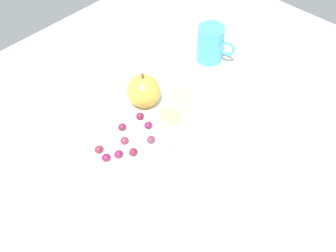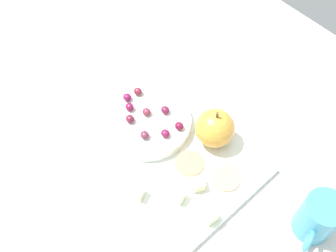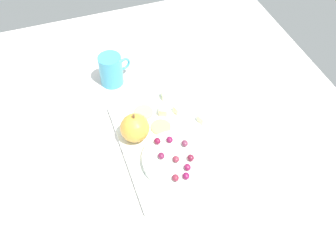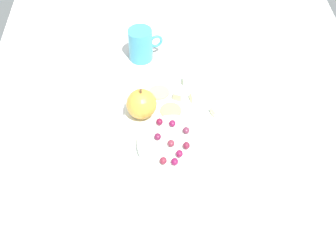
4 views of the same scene
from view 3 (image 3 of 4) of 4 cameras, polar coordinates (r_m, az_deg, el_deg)
The scene contains 21 objects.
table at distance 102.42cm, azimuth 1.69°, elevation -4.48°, with size 133.78×102.34×3.85cm, color silver.
platter at distance 101.81cm, azimuth 0.34°, elevation -2.54°, with size 34.61×24.47×1.23cm, color white.
serving_dish at distance 96.86cm, azimuth 1.21°, elevation -4.77°, with size 16.64×16.64×2.06cm, color white.
apple_whole at distance 99.82cm, azimuth -4.77°, elevation -0.26°, with size 7.45×7.45×7.45cm, color gold.
apple_stem at distance 96.58cm, azimuth -4.93°, elevation 1.40°, with size 0.50×0.50×1.20cm, color brown.
cheese_cube_0 at distance 106.85cm, azimuth -0.59°, elevation 2.15°, with size 2.19×2.19×2.19cm, color beige.
cheese_cube_1 at distance 111.09cm, azimuth -0.36°, elevation 4.46°, with size 2.19×2.19×2.19cm, color beige.
cheese_cube_2 at distance 105.43cm, azimuth 5.00°, elevation 1.07°, with size 2.19×2.19×2.19cm, color beige.
cheese_cube_3 at distance 107.31cm, azimuth 1.51°, elevation 2.40°, with size 2.19×2.19×2.19cm, color beige.
cracker_0 at distance 107.99cm, azimuth -3.54°, elevation 1.99°, with size 5.33×5.33×0.40cm, color tan.
cracker_1 at distance 104.28cm, azimuth -1.03°, elevation -0.15°, with size 5.33×5.33×0.40cm, color tan.
grape_0 at distance 95.29cm, azimuth -0.97°, elevation -4.28°, with size 1.77×1.60×1.45cm, color maroon.
grape_1 at distance 92.07cm, azimuth 2.61°, elevation -7.15°, with size 1.77×1.60×1.46cm, color maroon.
grape_2 at distance 91.68cm, azimuth 1.07°, elevation -7.41°, with size 1.77×1.60×1.54cm, color maroon.
grape_3 at distance 94.72cm, azimuth 1.15°, elevation -4.76°, with size 1.77×1.60×1.43cm, color maroon.
grape_4 at distance 97.64cm, azimuth 2.41°, elevation -2.49°, with size 1.77×1.60×1.45cm, color #632940.
grape_5 at distance 94.99cm, azimuth 3.27°, elevation -4.56°, with size 1.77×1.60×1.59cm, color maroon.
grape_6 at distance 98.28cm, azimuth 0.24°, elevation -1.96°, with size 1.77×1.60×1.44cm, color maroon.
grape_7 at distance 97.98cm, azimuth -1.53°, elevation -2.15°, with size 1.77×1.60×1.55cm, color maroon.
grape_8 at distance 93.41cm, azimuth 2.79°, elevation -5.90°, with size 1.77×1.60×1.53cm, color maroon.
cup at distance 116.26cm, azimuth -8.11°, elevation 7.95°, with size 6.62×9.65×9.40cm.
Camera 3 is at (-55.96, 22.97, 84.58)cm, focal length 42.61 mm.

